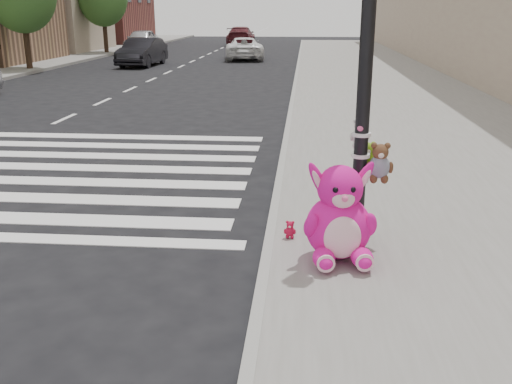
# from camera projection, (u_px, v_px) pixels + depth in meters

# --- Properties ---
(ground) EXTENTS (120.00, 120.00, 0.00)m
(ground) POSITION_uv_depth(u_px,v_px,m) (97.00, 315.00, 5.48)
(ground) COLOR black
(ground) RESTS_ON ground
(sidewalk_near) EXTENTS (7.00, 80.00, 0.14)m
(sidewalk_near) POSITION_uv_depth(u_px,v_px,m) (424.00, 122.00, 14.54)
(sidewalk_near) COLOR slate
(sidewalk_near) RESTS_ON ground
(curb_edge) EXTENTS (0.12, 80.00, 0.15)m
(curb_edge) POSITION_uv_depth(u_px,v_px,m) (289.00, 120.00, 14.82)
(curb_edge) COLOR gray
(curb_edge) RESTS_ON ground
(signal_pole) EXTENTS (0.70, 0.49, 4.00)m
(signal_pole) POSITION_uv_depth(u_px,v_px,m) (366.00, 106.00, 6.44)
(signal_pole) COLOR black
(signal_pole) RESTS_ON sidewalk_near
(pink_bunny) EXTENTS (0.81, 0.91, 1.14)m
(pink_bunny) POSITION_uv_depth(u_px,v_px,m) (339.00, 220.00, 6.25)
(pink_bunny) COLOR #EB1397
(pink_bunny) RESTS_ON sidewalk_near
(red_teddy) EXTENTS (0.16, 0.12, 0.22)m
(red_teddy) POSITION_uv_depth(u_px,v_px,m) (290.00, 229.00, 6.94)
(red_teddy) COLOR #BA1236
(red_teddy) RESTS_ON sidewalk_near
(car_dark_far) EXTENTS (1.74, 4.39, 1.42)m
(car_dark_far) POSITION_uv_depth(u_px,v_px,m) (142.00, 52.00, 29.66)
(car_dark_far) COLOR black
(car_dark_far) RESTS_ON ground
(car_white_near) EXTENTS (2.69, 4.83, 1.28)m
(car_white_near) POSITION_uv_depth(u_px,v_px,m) (244.00, 48.00, 33.48)
(car_white_near) COLOR white
(car_white_near) RESTS_ON ground
(car_maroon_near) EXTENTS (2.19, 5.17, 1.49)m
(car_maroon_near) POSITION_uv_depth(u_px,v_px,m) (241.00, 36.00, 47.39)
(car_maroon_near) COLOR #4F161C
(car_maroon_near) RESTS_ON ground
(car_silver_deep) EXTENTS (1.83, 4.45, 1.51)m
(car_silver_deep) POSITION_uv_depth(u_px,v_px,m) (141.00, 40.00, 40.53)
(car_silver_deep) COLOR #B6B7BB
(car_silver_deep) RESTS_ON ground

